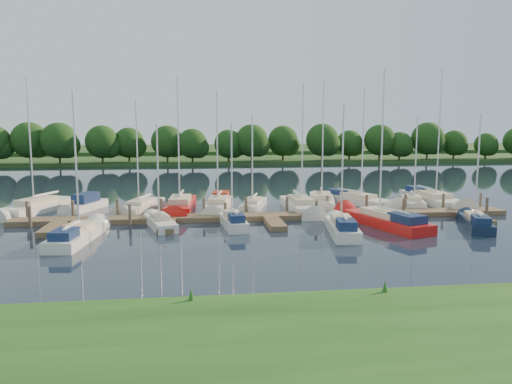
{
  "coord_description": "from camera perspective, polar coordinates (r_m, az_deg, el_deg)",
  "views": [
    {
      "loc": [
        -5.96,
        -31.18,
        7.64
      ],
      "look_at": [
        -1.05,
        8.0,
        2.2
      ],
      "focal_mm": 35.0,
      "sensor_mm": 36.0,
      "label": 1
    }
  ],
  "objects": [
    {
      "name": "dock",
      "position": [
        39.65,
        1.63,
        -2.97
      ],
      "size": [
        40.0,
        6.0,
        0.4
      ],
      "color": "brown",
      "rests_on": "ground"
    },
    {
      "name": "treeline",
      "position": [
        93.46,
        -3.26,
        5.66
      ],
      "size": [
        145.9,
        9.5,
        8.25
      ],
      "color": "#38281C",
      "rests_on": "ground"
    },
    {
      "name": "sailboat_n_3",
      "position": [
        44.39,
        -8.66,
        -1.79
      ],
      "size": [
        2.8,
        9.44,
        12.01
      ],
      "rotation": [
        0.0,
        0.0,
        3.07
      ],
      "color": "red",
      "rests_on": "ground"
    },
    {
      "name": "sailboat_n_0",
      "position": [
        47.29,
        -23.79,
        -1.78
      ],
      "size": [
        5.06,
        9.26,
        11.97
      ],
      "rotation": [
        0.0,
        0.0,
        2.76
      ],
      "color": "silver",
      "rests_on": "ground"
    },
    {
      "name": "sailboat_s_0",
      "position": [
        34.78,
        -19.75,
        -4.77
      ],
      "size": [
        2.69,
        7.98,
        10.13
      ],
      "rotation": [
        0.0,
        0.0,
        -0.12
      ],
      "color": "silver",
      "rests_on": "ground"
    },
    {
      "name": "sailboat_n_2",
      "position": [
        45.54,
        -13.13,
        -1.68
      ],
      "size": [
        3.76,
        7.95,
        9.97
      ],
      "rotation": [
        0.0,
        0.0,
        2.84
      ],
      "color": "silver",
      "rests_on": "ground"
    },
    {
      "name": "sailboat_n_9",
      "position": [
        48.65,
        17.56,
        -1.24
      ],
      "size": [
        3.22,
        6.75,
        8.67
      ],
      "rotation": [
        0.0,
        0.0,
        2.84
      ],
      "color": "silver",
      "rests_on": "ground"
    },
    {
      "name": "sailboat_s_2",
      "position": [
        37.27,
        -2.66,
        -3.47
      ],
      "size": [
        1.9,
        6.14,
        8.07
      ],
      "rotation": [
        0.0,
        0.0,
        0.09
      ],
      "color": "silver",
      "rests_on": "ground"
    },
    {
      "name": "near_bank",
      "position": [
        17.91,
        13.58,
        -16.76
      ],
      "size": [
        90.0,
        10.0,
        0.5
      ],
      "primitive_type": "cube",
      "color": "#1A4714",
      "rests_on": "ground"
    },
    {
      "name": "distant_hill",
      "position": [
        131.5,
        -4.55,
        4.79
      ],
      "size": [
        220.0,
        40.0,
        1.4
      ],
      "primitive_type": "cube",
      "color": "#2F5123",
      "rests_on": "ground"
    },
    {
      "name": "sailboat_s_4",
      "position": [
        38.75,
        14.34,
        -3.27
      ],
      "size": [
        4.54,
        9.5,
        12.05
      ],
      "rotation": [
        0.0,
        0.0,
        0.3
      ],
      "color": "red",
      "rests_on": "ground"
    },
    {
      "name": "sailboat_s_5",
      "position": [
        40.26,
        23.79,
        -3.3
      ],
      "size": [
        3.45,
        6.67,
        8.71
      ],
      "rotation": [
        0.0,
        0.0,
        -0.35
      ],
      "color": "#0F1C33",
      "rests_on": "ground"
    },
    {
      "name": "sailboat_n_7",
      "position": [
        46.93,
        7.51,
        -1.25
      ],
      "size": [
        3.98,
        9.4,
        11.82
      ],
      "rotation": [
        0.0,
        0.0,
        2.91
      ],
      "color": "silver",
      "rests_on": "ground"
    },
    {
      "name": "ground",
      "position": [
        32.65,
        3.59,
        -5.7
      ],
      "size": [
        260.0,
        260.0,
        0.0
      ],
      "primitive_type": "plane",
      "color": "#171E2F",
      "rests_on": "ground"
    },
    {
      "name": "sailboat_n_5",
      "position": [
        44.91,
        -0.37,
        -1.6
      ],
      "size": [
        3.22,
        6.89,
        8.78
      ],
      "rotation": [
        0.0,
        0.0,
        2.85
      ],
      "color": "silver",
      "rests_on": "ground"
    },
    {
      "name": "sailboat_n_8",
      "position": [
        48.88,
        11.59,
        -0.94
      ],
      "size": [
        5.6,
        8.63,
        11.28
      ],
      "rotation": [
        0.0,
        0.0,
        3.63
      ],
      "color": "silver",
      "rests_on": "ground"
    },
    {
      "name": "sailboat_n_4",
      "position": [
        44.38,
        -4.31,
        -1.65
      ],
      "size": [
        3.1,
        8.51,
        10.86
      ],
      "rotation": [
        0.0,
        0.0,
        2.98
      ],
      "color": "silver",
      "rests_on": "ground"
    },
    {
      "name": "sailboat_s_1",
      "position": [
        37.82,
        -10.93,
        -3.53
      ],
      "size": [
        2.8,
        6.13,
        7.92
      ],
      "rotation": [
        0.0,
        0.0,
        0.28
      ],
      "color": "silver",
      "rests_on": "ground"
    },
    {
      "name": "mooring_pilings",
      "position": [
        40.68,
        1.39,
        -2.13
      ],
      "size": [
        38.24,
        2.84,
        2.0
      ],
      "color": "#473D33",
      "rests_on": "ground"
    },
    {
      "name": "far_shore",
      "position": [
        106.6,
        -3.93,
        3.88
      ],
      "size": [
        180.0,
        30.0,
        0.6
      ],
      "primitive_type": "cube",
      "color": "#214319",
      "rests_on": "ground"
    },
    {
      "name": "sailboat_s_3",
      "position": [
        35.34,
        9.79,
        -4.19
      ],
      "size": [
        2.58,
        7.27,
        9.45
      ],
      "rotation": [
        0.0,
        0.0,
        -0.15
      ],
      "color": "silver",
      "rests_on": "ground"
    },
    {
      "name": "sailboat_n_10",
      "position": [
        50.95,
        19.61,
        -0.87
      ],
      "size": [
        2.84,
        10.46,
        13.14
      ],
      "rotation": [
        0.0,
        0.0,
        3.18
      ],
      "color": "silver",
      "rests_on": "ground"
    },
    {
      "name": "motorboat",
      "position": [
        46.84,
        -18.95,
        -1.51
      ],
      "size": [
        3.18,
        5.65,
        1.87
      ],
      "rotation": [
        0.0,
        0.0,
        2.79
      ],
      "color": "silver",
      "rests_on": "ground"
    },
    {
      "name": "sailboat_n_6",
      "position": [
        44.03,
        5.15,
        -1.81
      ],
      "size": [
        2.31,
        8.98,
        11.54
      ],
      "rotation": [
        0.0,
        0.0,
        3.16
      ],
      "color": "silver",
      "rests_on": "ground"
    }
  ]
}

